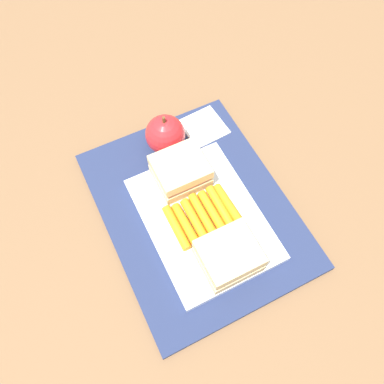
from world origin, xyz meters
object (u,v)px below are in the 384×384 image
Objects in this scene: sandwich_half_right at (180,171)px; apple at (165,135)px; sandwich_half_left at (229,256)px; carrot_sticks_bundle at (203,216)px; food_tray at (203,219)px; paper_napkin at (204,127)px.

apple is (0.08, -0.01, -0.00)m from sandwich_half_right.
carrot_sticks_bundle is (0.08, 0.00, -0.02)m from sandwich_half_left.
sandwich_half_left reaches higher than food_tray.
carrot_sticks_bundle is at bearing 176.87° from apple.
paper_napkin is (0.16, -0.08, -0.00)m from food_tray.
carrot_sticks_bundle is (-0.00, 0.00, 0.01)m from food_tray.
sandwich_half_right is 1.14× the size of paper_napkin.
carrot_sticks_bundle is at bearing 152.21° from paper_napkin.
sandwich_half_left is at bearing 180.00° from food_tray.
sandwich_half_right is (0.08, 0.00, 0.03)m from food_tray.
sandwich_half_right is 1.03× the size of apple.
sandwich_half_right reaches higher than food_tray.
carrot_sticks_bundle is at bearing 177.22° from food_tray.
apple reaches higher than food_tray.
sandwich_half_right is 0.78× the size of carrot_sticks_bundle.
sandwich_half_left is 1.14× the size of paper_napkin.
apple is (0.15, -0.01, 0.01)m from carrot_sticks_bundle.
sandwich_half_left is 1.00× the size of sandwich_half_right.
food_tray is at bearing 176.87° from apple.
carrot_sticks_bundle is at bearing 0.02° from sandwich_half_left.
paper_napkin is at bearing -45.90° from sandwich_half_right.
paper_napkin is (0.24, -0.08, -0.03)m from sandwich_half_left.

